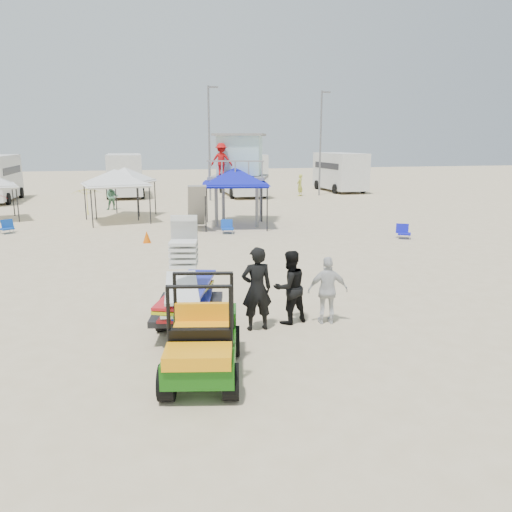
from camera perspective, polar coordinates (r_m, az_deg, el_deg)
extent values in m
plane|color=beige|center=(10.31, 1.32, -10.86)|extent=(140.00, 140.00, 0.00)
cube|color=#13530D|center=(9.18, -6.11, -10.47)|extent=(1.67, 2.58, 0.42)
cube|color=#FB9A0D|center=(9.08, -6.15, -8.98)|extent=(1.20, 0.89, 0.23)
cylinder|color=black|center=(8.45, -8.88, -14.36)|extent=(0.39, 0.65, 0.61)
cube|color=black|center=(11.31, -7.72, -5.95)|extent=(1.86, 2.37, 0.13)
cylinder|color=black|center=(11.35, -10.77, -7.31)|extent=(0.34, 0.59, 0.56)
imported|color=black|center=(11.15, 0.08, -3.77)|extent=(0.70, 0.46, 1.91)
imported|color=black|center=(11.63, 3.86, -3.57)|extent=(0.99, 0.87, 1.73)
imported|color=silver|center=(11.70, 8.21, -3.91)|extent=(0.99, 0.55, 1.59)
cylinder|color=gray|center=(24.79, -3.74, 5.93)|extent=(0.17, 0.17, 2.33)
cube|color=gray|center=(25.87, -1.93, 9.00)|extent=(3.59, 3.59, 0.15)
cube|color=#A5D0D5|center=(26.09, -2.08, 11.43)|extent=(2.65, 2.49, 1.96)
imported|color=#B20F0F|center=(24.76, -3.21, 10.88)|extent=(1.06, 0.61, 1.64)
cylinder|color=black|center=(23.37, -5.15, 5.30)|extent=(0.06, 0.06, 2.19)
pyramid|color=#1017B0|center=(24.88, -2.41, 10.06)|extent=(3.53, 3.53, 0.80)
cube|color=#1017B0|center=(24.93, -2.39, 8.23)|extent=(3.53, 3.53, 0.18)
cylinder|color=black|center=(26.23, -18.87, 5.32)|extent=(0.06, 0.06, 2.03)
pyramid|color=silver|center=(27.44, -15.85, 9.52)|extent=(3.56, 3.56, 0.80)
cube|color=silver|center=(27.49, -15.75, 7.86)|extent=(3.56, 3.56, 0.18)
cylinder|color=black|center=(28.23, -17.15, 5.93)|extent=(0.06, 0.06, 2.03)
pyramid|color=silver|center=(29.28, -14.81, 9.78)|extent=(3.49, 3.49, 0.80)
cube|color=silver|center=(29.32, -14.72, 8.22)|extent=(3.49, 3.49, 0.18)
imported|color=yellow|center=(30.76, -18.70, 5.91)|extent=(2.38, 2.39, 1.56)
cone|color=#DD5807|center=(21.56, -12.38, 2.15)|extent=(0.34, 0.34, 0.50)
cube|color=#0E3D98|center=(25.96, -26.60, 2.80)|extent=(0.73, 0.72, 0.06)
cube|color=#0E3D98|center=(26.16, -26.54, 3.32)|extent=(0.54, 0.45, 0.44)
cylinder|color=#B2B2B7|center=(25.83, -27.15, 2.43)|extent=(0.03, 0.03, 0.20)
cube|color=#103FAD|center=(23.22, -3.25, 3.11)|extent=(0.64, 0.61, 0.06)
cube|color=#103FAD|center=(23.42, -3.37, 3.69)|extent=(0.57, 0.30, 0.44)
cylinder|color=#B2B2B7|center=(23.01, -3.69, 2.71)|extent=(0.03, 0.03, 0.20)
cube|color=#1013B7|center=(22.89, 16.60, 2.45)|extent=(0.72, 0.71, 0.06)
cube|color=#1013B7|center=(23.06, 16.33, 3.05)|extent=(0.55, 0.43, 0.44)
cylinder|color=#B2B2B7|center=(22.63, 16.35, 2.04)|extent=(0.03, 0.03, 0.20)
cube|color=silver|center=(40.68, -14.76, 9.08)|extent=(2.50, 6.50, 3.00)
cube|color=black|center=(40.66, -14.80, 9.71)|extent=(2.54, 5.20, 0.50)
cylinder|color=black|center=(38.75, -16.53, 6.79)|extent=(0.25, 0.80, 0.80)
cube|color=silver|center=(40.09, -1.65, 9.44)|extent=(2.50, 7.00, 3.00)
cube|color=black|center=(40.06, -1.65, 10.08)|extent=(2.54, 5.60, 0.50)
cylinder|color=black|center=(37.76, -2.77, 7.16)|extent=(0.25, 0.80, 0.80)
cube|color=silver|center=(44.28, 9.55, 9.59)|extent=(2.50, 6.60, 3.00)
cube|color=black|center=(44.26, 9.57, 10.17)|extent=(2.54, 5.28, 0.50)
cylinder|color=black|center=(41.95, 9.04, 7.59)|extent=(0.25, 0.80, 0.80)
cylinder|color=slate|center=(36.52, -5.36, 12.58)|extent=(0.14, 0.14, 8.00)
cylinder|color=slate|center=(40.30, 7.37, 12.56)|extent=(0.14, 0.14, 8.00)
imported|color=#BCC349|center=(39.81, 5.03, 8.08)|extent=(0.73, 0.73, 1.71)
imported|color=#528864|center=(32.67, -16.13, 6.50)|extent=(0.82, 0.66, 1.62)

